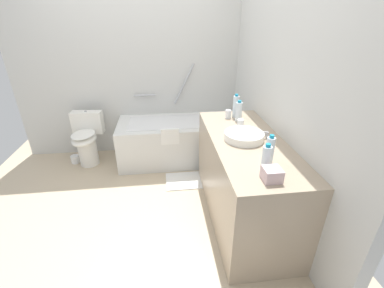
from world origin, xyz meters
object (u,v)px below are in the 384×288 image
Objects in this scene: water_bottle_2 at (270,150)px; drinking_glass_1 at (240,124)px; toilet at (87,139)px; tissue_box at (272,174)px; sink_faucet at (266,135)px; drinking_glass_0 at (228,114)px; sink_basin at (244,136)px; water_bottle_3 at (236,106)px; water_bottle_1 at (239,111)px; toilet_paper_roll at (75,159)px; bathtub at (180,139)px; water_bottle_0 at (266,158)px; bath_mat at (192,180)px.

drinking_glass_1 is at bearing 91.46° from water_bottle_2.
tissue_box reaches higher than toilet.
sink_faucet is 1.67× the size of drinking_glass_0.
drinking_glass_0 is at bearing 90.73° from sink_basin.
drinking_glass_0 is (-0.09, -0.02, -0.08)m from water_bottle_3.
toilet is at bearing 157.01° from water_bottle_1.
sink_faucet is 1.38× the size of toilet_paper_roll.
sink_basin reaches higher than toilet.
toilet is at bearing 158.25° from drinking_glass_0.
sink_basin is at bearing -32.77° from toilet_paper_roll.
bathtub is 7.98× the size of water_bottle_0.
drinking_glass_0 is (-0.21, 0.55, 0.02)m from sink_faucet.
sink_basin is at bearing -99.20° from drinking_glass_1.
toilet_paper_roll is (-2.15, 1.25, -0.81)m from sink_faucet.
bathtub is 4.64× the size of sink_basin.
drinking_glass_0 is at bearing 72.80° from toilet.
sink_faucet is 0.59× the size of water_bottle_3.
drinking_glass_1 reaches higher than sink_basin.
water_bottle_2 reaches higher than tissue_box.
bathtub reaches higher than water_bottle_0.
water_bottle_3 is (1.81, -0.66, 0.59)m from toilet.
sink_faucet is at bearing -74.95° from water_bottle_1.
bathtub is 6.36× the size of water_bottle_3.
drinking_glass_1 is 0.89m from tissue_box.
drinking_glass_1 is (-0.02, 0.67, -0.06)m from water_bottle_2.
toilet_paper_roll reaches higher than bath_mat.
water_bottle_0 is at bearing -124.75° from water_bottle_2.
drinking_glass_0 reaches higher than sink_basin.
water_bottle_2 is (0.06, -0.42, 0.07)m from sink_basin.
water_bottle_3 reaches higher than water_bottle_2.
water_bottle_3 is at bearing 74.42° from toilet.
toilet is 2.74× the size of water_bottle_3.
drinking_glass_1 is at bearing 65.49° from toilet.
toilet_paper_roll is (-1.94, 1.75, -0.87)m from water_bottle_0.
drinking_glass_1 reaches higher than toilet.
bathtub is at bearing 126.56° from drinking_glass_0.
water_bottle_3 is 2.31m from toilet_paper_roll.
toilet is 1.52m from bath_mat.
water_bottle_0 is at bearing -42.12° from toilet_paper_roll.
drinking_glass_1 is at bearing 86.85° from tissue_box.
water_bottle_3 is 1.22m from tissue_box.
water_bottle_2 is 2.46× the size of drinking_glass_1.
drinking_glass_0 reaches higher than toilet_paper_roll.
bathtub reaches higher than sink_basin.
water_bottle_3 is 1.05m from bath_mat.
sink_basin is 3.73× the size of drinking_glass_1.
toilet_paper_roll is at bearing -89.55° from toilet.
water_bottle_2 is at bearing 51.73° from toilet.
drinking_glass_0 is (1.72, -0.69, 0.52)m from toilet.
sink_basin is 2.31× the size of sink_faucet.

